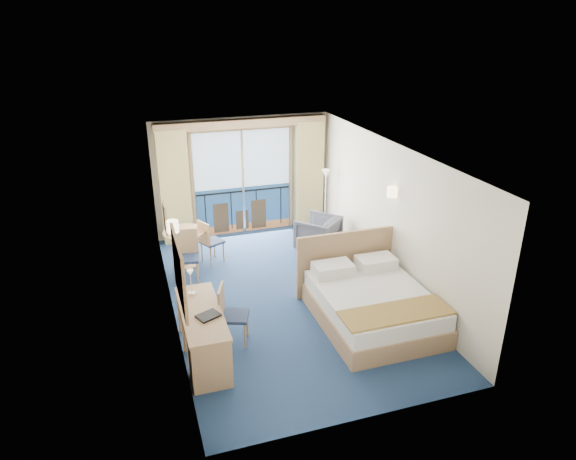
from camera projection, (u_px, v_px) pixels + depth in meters
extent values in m
plane|color=navy|center=(285.00, 296.00, 9.37)|extent=(6.50, 6.50, 0.00)
cube|color=silver|center=(242.00, 176.00, 11.72)|extent=(4.00, 0.02, 2.70)
cube|color=silver|center=(369.00, 329.00, 5.99)|extent=(4.00, 0.02, 2.70)
cube|color=silver|center=(167.00, 242.00, 8.29)|extent=(0.02, 6.50, 2.70)
cube|color=silver|center=(389.00, 215.00, 9.42)|extent=(0.02, 6.50, 2.70)
cube|color=white|center=(285.00, 150.00, 8.33)|extent=(4.00, 6.50, 0.02)
cube|color=navy|center=(244.00, 209.00, 11.99)|extent=(2.20, 0.02, 1.08)
cube|color=#ADC9E3|center=(242.00, 159.00, 11.52)|extent=(2.20, 0.02, 1.32)
cube|color=#9B5B30|center=(245.00, 227.00, 12.16)|extent=(2.20, 0.02, 0.20)
cube|color=black|center=(243.00, 191.00, 11.81)|extent=(2.20, 0.02, 0.04)
cube|color=#9F8256|center=(241.00, 128.00, 11.25)|extent=(2.36, 0.03, 0.12)
cube|color=#9F8256|center=(193.00, 188.00, 11.41)|extent=(0.06, 0.03, 2.40)
cube|color=#9F8256|center=(291.00, 178.00, 12.06)|extent=(0.06, 0.03, 2.40)
cube|color=silver|center=(243.00, 183.00, 11.73)|extent=(0.05, 0.02, 2.40)
cube|color=#3A2A1A|center=(259.00, 214.00, 12.14)|extent=(0.35, 0.02, 0.70)
cube|color=#3A2A1A|center=(221.00, 218.00, 11.88)|extent=(0.35, 0.02, 0.70)
cube|color=#3A2A1A|center=(242.00, 220.00, 12.06)|extent=(0.30, 0.02, 0.45)
cube|color=black|center=(206.00, 214.00, 11.73)|extent=(0.02, 0.01, 0.90)
cube|color=black|center=(231.00, 211.00, 11.90)|extent=(0.03, 0.01, 0.90)
cube|color=black|center=(256.00, 208.00, 12.07)|extent=(0.03, 0.01, 0.90)
cube|color=black|center=(281.00, 205.00, 12.24)|extent=(0.02, 0.01, 0.90)
cube|color=#CBBB70|center=(175.00, 188.00, 11.14)|extent=(0.65, 0.22, 2.55)
cube|color=#CBBB70|center=(309.00, 175.00, 12.02)|extent=(0.65, 0.22, 2.55)
cube|color=#9F8256|center=(242.00, 123.00, 11.10)|extent=(3.80, 0.25, 0.18)
cube|color=#9F8256|center=(179.00, 272.00, 6.90)|extent=(0.04, 1.25, 0.95)
cube|color=silver|center=(181.00, 271.00, 6.91)|extent=(0.01, 1.12, 0.82)
cube|color=#9F8256|center=(165.00, 218.00, 8.59)|extent=(0.03, 0.42, 0.52)
cube|color=gray|center=(166.00, 218.00, 8.60)|extent=(0.01, 0.34, 0.44)
cylinder|color=beige|center=(173.00, 226.00, 7.59)|extent=(0.18, 0.18, 0.18)
cylinder|color=beige|center=(392.00, 192.00, 9.07)|extent=(0.18, 0.18, 0.18)
cube|color=#9F8256|center=(373.00, 314.00, 8.49)|extent=(1.73, 2.17, 0.33)
cube|color=white|center=(374.00, 299.00, 8.37)|extent=(1.67, 2.10, 0.27)
cube|color=#A57840|center=(396.00, 313.00, 7.70)|extent=(1.71, 0.60, 0.03)
cube|color=white|center=(333.00, 269.00, 8.85)|extent=(0.67, 0.43, 0.20)
cube|color=white|center=(376.00, 262.00, 9.09)|extent=(0.67, 0.43, 0.20)
cube|color=#9F8256|center=(346.00, 262.00, 9.32)|extent=(1.90, 0.07, 1.19)
cube|color=tan|center=(371.00, 266.00, 9.93)|extent=(0.39, 0.37, 0.51)
cube|color=white|center=(373.00, 252.00, 9.85)|extent=(0.21, 0.18, 0.08)
imported|color=#40434E|center=(318.00, 233.00, 11.10)|extent=(1.15, 1.15, 0.75)
cylinder|color=silver|center=(324.00, 233.00, 12.04)|extent=(0.22, 0.22, 0.03)
cylinder|color=silver|center=(325.00, 204.00, 11.77)|extent=(0.02, 0.02, 1.47)
cone|color=white|center=(326.00, 173.00, 11.48)|extent=(0.20, 0.20, 0.18)
cube|color=#9F8256|center=(201.00, 313.00, 7.41)|extent=(0.58, 1.68, 0.04)
cube|color=tan|center=(210.00, 358.00, 7.06)|extent=(0.55, 0.50, 0.74)
cylinder|color=#9F8256|center=(184.00, 331.00, 7.68)|extent=(0.05, 0.05, 0.74)
cylinder|color=#9F8256|center=(218.00, 325.00, 7.82)|extent=(0.05, 0.05, 0.74)
cylinder|color=#9F8256|center=(179.00, 311.00, 8.18)|extent=(0.05, 0.05, 0.74)
cylinder|color=#9F8256|center=(211.00, 306.00, 8.33)|extent=(0.05, 0.05, 0.74)
cube|color=#202E4C|center=(235.00, 316.00, 7.88)|extent=(0.53, 0.53, 0.05)
cube|color=#9F8256|center=(221.00, 301.00, 7.79)|extent=(0.18, 0.40, 0.49)
cylinder|color=#9F8256|center=(245.00, 336.00, 7.82)|extent=(0.04, 0.04, 0.44)
cylinder|color=#9F8256|center=(247.00, 324.00, 8.13)|extent=(0.04, 0.04, 0.44)
cylinder|color=#9F8256|center=(223.00, 335.00, 7.82)|extent=(0.04, 0.04, 0.44)
cylinder|color=#9F8256|center=(226.00, 323.00, 8.13)|extent=(0.04, 0.04, 0.44)
cube|color=black|center=(208.00, 316.00, 7.27)|extent=(0.38, 0.34, 0.03)
cylinder|color=silver|center=(192.00, 293.00, 7.84)|extent=(0.11, 0.11, 0.02)
cylinder|color=silver|center=(191.00, 283.00, 7.78)|extent=(0.01, 0.01, 0.36)
cone|color=white|center=(190.00, 273.00, 7.71)|extent=(0.10, 0.10, 0.09)
cylinder|color=#9F8256|center=(184.00, 232.00, 10.25)|extent=(0.84, 0.84, 0.04)
cylinder|color=#9F8256|center=(186.00, 249.00, 10.39)|extent=(0.08, 0.08, 0.74)
cylinder|color=#9F8256|center=(187.00, 264.00, 10.52)|extent=(0.46, 0.46, 0.03)
cube|color=#202E4C|center=(212.00, 242.00, 10.54)|extent=(0.53, 0.53, 0.05)
cube|color=#9F8256|center=(204.00, 233.00, 10.32)|extent=(0.21, 0.37, 0.47)
cylinder|color=#9F8256|center=(224.00, 252.00, 10.62)|extent=(0.03, 0.03, 0.42)
cylinder|color=#9F8256|center=(214.00, 247.00, 10.83)|extent=(0.03, 0.03, 0.42)
cylinder|color=#9F8256|center=(211.00, 257.00, 10.42)|extent=(0.03, 0.03, 0.42)
cylinder|color=#9F8256|center=(202.00, 252.00, 10.63)|extent=(0.03, 0.03, 0.42)
cube|color=#202E4C|center=(187.00, 258.00, 9.72)|extent=(0.49, 0.49, 0.05)
cube|color=#9F8256|center=(187.00, 241.00, 9.81)|extent=(0.43, 0.10, 0.51)
cylinder|color=#9F8256|center=(179.00, 275.00, 9.64)|extent=(0.04, 0.04, 0.46)
cylinder|color=#9F8256|center=(198.00, 274.00, 9.69)|extent=(0.04, 0.04, 0.46)
cylinder|color=#9F8256|center=(179.00, 267.00, 9.95)|extent=(0.04, 0.04, 0.46)
cylinder|color=#9F8256|center=(198.00, 265.00, 10.00)|extent=(0.04, 0.04, 0.46)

